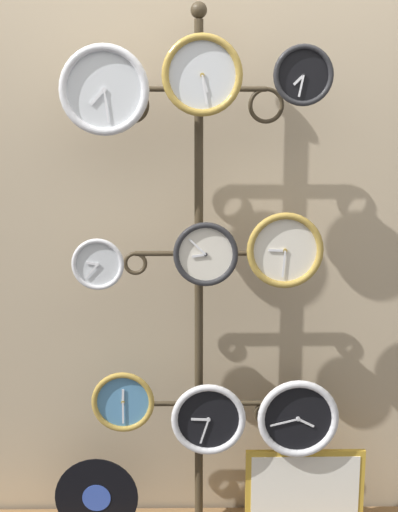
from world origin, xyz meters
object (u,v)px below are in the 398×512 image
Objects in this scene: display_stand at (199,384)px; picture_frame at (304,492)px; clock_bottom_center at (208,419)px; clock_middle_left at (98,264)px; clock_top_left at (104,90)px; clock_bottom_right at (298,418)px; clock_middle_center at (206,254)px; clock_top_right at (303,75)px; clock_bottom_left at (123,402)px; clock_middle_right at (285,250)px; vinyl_record at (97,498)px; clock_top_center at (202,75)px.

picture_frame is at bearing -9.71° from display_stand.
display_stand is at bearing 107.45° from clock_bottom_center.
picture_frame is (0.80, 0.01, -0.95)m from clock_middle_left.
clock_top_left is (-0.34, -0.10, 1.14)m from display_stand.
clock_middle_center is at bearing 178.93° from clock_bottom_right.
clock_bottom_left is (-0.66, 0.03, -1.23)m from clock_top_right.
clock_bottom_left is (-0.32, 0.01, -0.58)m from clock_middle_center.
clock_middle_left is 0.98m from clock_bottom_right.
clock_middle_right is 1.00m from picture_frame.
vinyl_record is at bearing 177.34° from clock_top_right.
display_stand reaches higher than vinyl_record.
clock_top_center is at bearing -174.60° from clock_middle_right.
clock_top_center is at bearing -3.87° from clock_middle_left.
display_stand reaches higher than clock_top_center.
clock_middle_center is 0.84× the size of clock_bottom_center.
vinyl_record is (-0.41, -0.07, -0.45)m from display_stand.
vinyl_record is at bearing 175.11° from clock_bottom_center.
clock_bottom_center reaches higher than vinyl_record.
picture_frame is (0.72, 0.01, -0.40)m from clock_bottom_left.
clock_bottom_center is at bearing -179.63° from clock_top_right.
clock_middle_center is 0.30m from clock_middle_right.
clock_middle_left is 0.40m from clock_middle_center.
clock_top_right is at bearing 0.37° from clock_bottom_center.
clock_middle_center is at bearing -1.06° from clock_middle_left.
clock_top_right reaches higher than clock_middle_right.
clock_top_left reaches higher than clock_bottom_left.
clock_top_center is at bearing 173.33° from clock_bottom_center.
display_stand is 0.41m from clock_bottom_right.
clock_middle_right is (0.70, 0.00, 0.05)m from clock_middle_left.
display_stand is 8.78× the size of clock_middle_center.
clock_top_left is 0.96× the size of vinyl_record.
clock_top_left is 1.11× the size of clock_middle_right.
clock_bottom_right is (0.36, -0.01, -0.65)m from clock_middle_center.
clock_bottom_right is (0.06, -0.02, -0.66)m from clock_middle_right.
clock_top_right is 0.45× the size of picture_frame.
clock_middle_right is (0.30, 0.01, 0.01)m from clock_middle_center.
clock_middle_right reaches higher than clock_bottom_right.
picture_frame is at bearing 4.38° from clock_middle_right.
clock_bottom_center is at bearing -4.91° from clock_bottom_left.
clock_bottom_left is (-0.30, -0.08, -0.04)m from display_stand.
clock_middle_left is (-0.39, 0.03, -0.68)m from clock_top_center.
display_stand is 0.15m from clock_bottom_center.
clock_bottom_center is (0.37, -0.01, -1.24)m from clock_top_left.
clock_top_right reaches higher than clock_middle_center.
display_stand is 0.65m from clock_middle_right.
clock_bottom_right is at bearing -14.25° from display_stand.
clock_top_left is 1.11× the size of clock_bottom_center.
clock_middle_center is at bearing -75.05° from display_stand.
display_stand is 7.37× the size of clock_bottom_center.
clock_middle_right is (0.66, 0.02, -0.58)m from clock_top_left.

